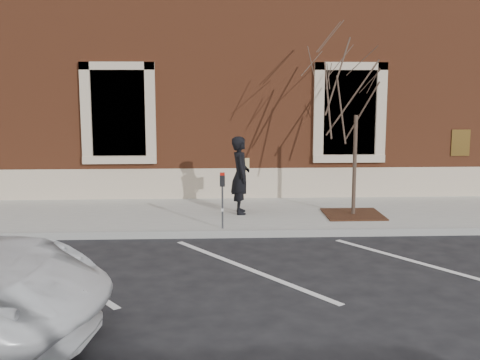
{
  "coord_description": "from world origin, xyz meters",
  "views": [
    {
      "loc": [
        -0.57,
        -12.15,
        3.14
      ],
      "look_at": [
        0.0,
        0.6,
        1.1
      ],
      "focal_mm": 45.0,
      "sensor_mm": 36.0,
      "label": 1
    }
  ],
  "objects": [
    {
      "name": "sapling",
      "position": [
        2.65,
        1.3,
        3.08
      ],
      "size": [
        2.51,
        2.51,
        4.18
      ],
      "color": "#4C3A2E",
      "rests_on": "sidewalk_near"
    },
    {
      "name": "tree_grate",
      "position": [
        2.65,
        1.3,
        0.17
      ],
      "size": [
        1.31,
        1.31,
        0.03
      ],
      "primitive_type": "cube",
      "color": "#442815",
      "rests_on": "sidewalk_near"
    },
    {
      "name": "parking_stripes",
      "position": [
        0.0,
        -2.2,
        0.0
      ],
      "size": [
        28.0,
        4.4,
        0.01
      ],
      "primitive_type": null,
      "color": "silver",
      "rests_on": "ground"
    },
    {
      "name": "curb_near",
      "position": [
        0.0,
        -0.05,
        0.07
      ],
      "size": [
        40.0,
        0.12,
        0.15
      ],
      "primitive_type": "cube",
      "color": "#9E9E99",
      "rests_on": "ground"
    },
    {
      "name": "parking_meter",
      "position": [
        -0.39,
        0.12,
        0.97
      ],
      "size": [
        0.11,
        0.08,
        1.18
      ],
      "rotation": [
        0.0,
        0.0,
        0.06
      ],
      "color": "#595B60",
      "rests_on": "sidewalk_near"
    },
    {
      "name": "building_civic",
      "position": [
        0.0,
        7.74,
        4.0
      ],
      "size": [
        40.0,
        8.62,
        8.0
      ],
      "color": "brown",
      "rests_on": "ground"
    },
    {
      "name": "ground",
      "position": [
        0.0,
        0.0,
        0.0
      ],
      "size": [
        120.0,
        120.0,
        0.0
      ],
      "primitive_type": "plane",
      "color": "#28282B",
      "rests_on": "ground"
    },
    {
      "name": "sidewalk_near",
      "position": [
        0.0,
        1.75,
        0.07
      ],
      "size": [
        40.0,
        3.5,
        0.15
      ],
      "primitive_type": "cube",
      "color": "beige",
      "rests_on": "ground"
    },
    {
      "name": "man",
      "position": [
        0.05,
        1.61,
        1.05
      ],
      "size": [
        0.46,
        0.68,
        1.8
      ],
      "primitive_type": "imported",
      "rotation": [
        0.0,
        0.0,
        1.61
      ],
      "color": "black",
      "rests_on": "sidewalk_near"
    }
  ]
}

